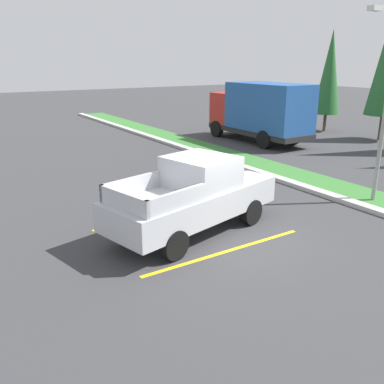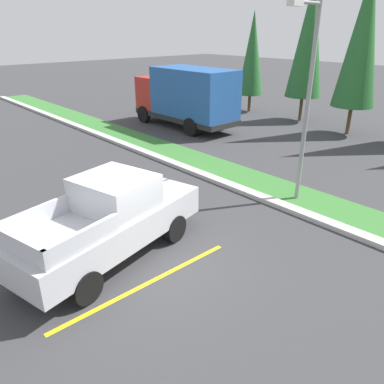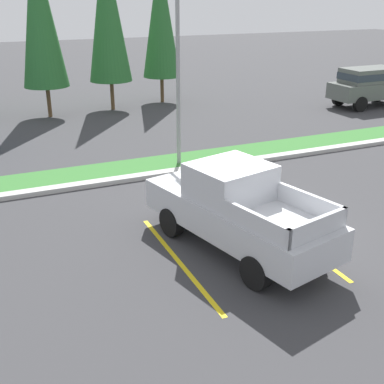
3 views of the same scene
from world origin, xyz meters
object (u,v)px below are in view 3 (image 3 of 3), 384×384
at_px(pickup_truck_main, 236,209).
at_px(cypress_tree_rightmost, 160,16).
at_px(suv_distant, 370,84).
at_px(cypress_tree_right_inner, 107,11).
at_px(street_light, 180,64).
at_px(cypress_tree_center, 39,12).

bearing_deg(pickup_truck_main, cypress_tree_rightmost, 75.14).
relative_size(pickup_truck_main, suv_distant, 1.19).
xyz_separation_m(suv_distant, cypress_tree_right_inner, (-13.16, 4.93, 3.79)).
height_order(cypress_tree_right_inner, cypress_tree_rightmost, cypress_tree_right_inner).
xyz_separation_m(street_light, cypress_tree_right_inner, (0.25, 10.11, 1.42)).
distance_m(pickup_truck_main, cypress_tree_right_inner, 16.99).
distance_m(cypress_tree_center, cypress_tree_right_inner, 3.39).
relative_size(pickup_truck_main, street_light, 0.90).
bearing_deg(pickup_truck_main, cypress_tree_center, 96.86).
height_order(pickup_truck_main, cypress_tree_rightmost, cypress_tree_rightmost).
bearing_deg(cypress_tree_rightmost, suv_distant, -29.84).
bearing_deg(cypress_tree_right_inner, pickup_truck_main, -94.97).
xyz_separation_m(street_light, cypress_tree_center, (-3.12, 9.77, 1.41)).
height_order(street_light, cypress_tree_center, cypress_tree_center).
relative_size(suv_distant, cypress_tree_center, 0.54).
bearing_deg(cypress_tree_center, pickup_truck_main, -83.14).
bearing_deg(pickup_truck_main, cypress_tree_right_inner, 85.03).
relative_size(cypress_tree_right_inner, cypress_tree_rightmost, 1.07).
distance_m(suv_distant, cypress_tree_right_inner, 14.56).
height_order(pickup_truck_main, suv_distant, same).
bearing_deg(cypress_tree_right_inner, cypress_tree_center, -174.22).
distance_m(street_light, cypress_tree_center, 10.36).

